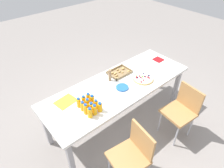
{
  "coord_description": "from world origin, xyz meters",
  "views": [
    {
      "loc": [
        -1.53,
        -1.61,
        2.51
      ],
      "look_at": [
        -0.09,
        0.06,
        0.78
      ],
      "focal_mm": 31.27,
      "sensor_mm": 36.0,
      "label": 1
    }
  ],
  "objects_px": {
    "juice_bottle_0": "(90,113)",
    "juice_bottle_5": "(96,104)",
    "napkin_stack": "(158,60)",
    "plate_stack": "(122,87)",
    "paper_folder": "(66,102)",
    "juice_bottle_11": "(88,98)",
    "juice_bottle_3": "(86,109)",
    "chair_near_right": "(182,108)",
    "juice_bottle_10": "(84,100)",
    "chair_near_left": "(133,153)",
    "cardboard_tube": "(110,75)",
    "party_table": "(119,88)",
    "snack_tray": "(119,72)",
    "fruit_pizza": "(143,78)",
    "juice_bottle_1": "(95,110)",
    "juice_bottle_9": "(79,103)",
    "juice_bottle_8": "(92,100)",
    "juice_bottle_2": "(100,107)",
    "juice_bottle_7": "(88,103)",
    "juice_bottle_4": "(91,107)",
    "juice_bottle_6": "(83,106)"
  },
  "relations": [
    {
      "from": "juice_bottle_5",
      "to": "juice_bottle_9",
      "type": "relative_size",
      "value": 0.96
    },
    {
      "from": "juice_bottle_10",
      "to": "juice_bottle_6",
      "type": "bearing_deg",
      "value": -131.73
    },
    {
      "from": "juice_bottle_2",
      "to": "plate_stack",
      "type": "distance_m",
      "value": 0.53
    },
    {
      "from": "fruit_pizza",
      "to": "juice_bottle_3",
      "type": "bearing_deg",
      "value": -179.12
    },
    {
      "from": "chair_near_right",
      "to": "napkin_stack",
      "type": "height_order",
      "value": "chair_near_right"
    },
    {
      "from": "juice_bottle_8",
      "to": "chair_near_left",
      "type": "bearing_deg",
      "value": -88.31
    },
    {
      "from": "juice_bottle_4",
      "to": "juice_bottle_11",
      "type": "distance_m",
      "value": 0.18
    },
    {
      "from": "fruit_pizza",
      "to": "cardboard_tube",
      "type": "height_order",
      "value": "cardboard_tube"
    },
    {
      "from": "juice_bottle_0",
      "to": "snack_tray",
      "type": "bearing_deg",
      "value": 26.91
    },
    {
      "from": "party_table",
      "to": "snack_tray",
      "type": "relative_size",
      "value": 6.68
    },
    {
      "from": "juice_bottle_3",
      "to": "fruit_pizza",
      "type": "distance_m",
      "value": 1.04
    },
    {
      "from": "juice_bottle_6",
      "to": "juice_bottle_5",
      "type": "bearing_deg",
      "value": -29.74
    },
    {
      "from": "paper_folder",
      "to": "juice_bottle_7",
      "type": "bearing_deg",
      "value": -59.21
    },
    {
      "from": "juice_bottle_6",
      "to": "fruit_pizza",
      "type": "distance_m",
      "value": 1.04
    },
    {
      "from": "juice_bottle_5",
      "to": "napkin_stack",
      "type": "distance_m",
      "value": 1.53
    },
    {
      "from": "napkin_stack",
      "to": "paper_folder",
      "type": "relative_size",
      "value": 0.58
    },
    {
      "from": "juice_bottle_0",
      "to": "juice_bottle_11",
      "type": "xyz_separation_m",
      "value": [
        0.14,
        0.23,
        -0.01
      ]
    },
    {
      "from": "juice_bottle_2",
      "to": "juice_bottle_5",
      "type": "distance_m",
      "value": 0.07
    },
    {
      "from": "juice_bottle_0",
      "to": "juice_bottle_5",
      "type": "distance_m",
      "value": 0.16
    },
    {
      "from": "juice_bottle_10",
      "to": "plate_stack",
      "type": "distance_m",
      "value": 0.6
    },
    {
      "from": "juice_bottle_2",
      "to": "fruit_pizza",
      "type": "relative_size",
      "value": 0.43
    },
    {
      "from": "juice_bottle_8",
      "to": "juice_bottle_11",
      "type": "height_order",
      "value": "juice_bottle_8"
    },
    {
      "from": "paper_folder",
      "to": "juice_bottle_4",
      "type": "bearing_deg",
      "value": -65.19
    },
    {
      "from": "chair_near_right",
      "to": "juice_bottle_9",
      "type": "distance_m",
      "value": 1.47
    },
    {
      "from": "juice_bottle_7",
      "to": "snack_tray",
      "type": "height_order",
      "value": "juice_bottle_7"
    },
    {
      "from": "chair_near_right",
      "to": "juice_bottle_9",
      "type": "bearing_deg",
      "value": 64.26
    },
    {
      "from": "juice_bottle_6",
      "to": "juice_bottle_7",
      "type": "relative_size",
      "value": 0.96
    },
    {
      "from": "juice_bottle_1",
      "to": "chair_near_right",
      "type": "bearing_deg",
      "value": -25.02
    },
    {
      "from": "juice_bottle_1",
      "to": "paper_folder",
      "type": "bearing_deg",
      "value": 110.68
    },
    {
      "from": "chair_near_left",
      "to": "fruit_pizza",
      "type": "height_order",
      "value": "chair_near_left"
    },
    {
      "from": "juice_bottle_0",
      "to": "juice_bottle_10",
      "type": "bearing_deg",
      "value": 73.67
    },
    {
      "from": "juice_bottle_0",
      "to": "cardboard_tube",
      "type": "distance_m",
      "value": 0.76
    },
    {
      "from": "juice_bottle_5",
      "to": "cardboard_tube",
      "type": "height_order",
      "value": "cardboard_tube"
    },
    {
      "from": "plate_stack",
      "to": "paper_folder",
      "type": "xyz_separation_m",
      "value": [
        -0.75,
        0.27,
        -0.01
      ]
    },
    {
      "from": "juice_bottle_0",
      "to": "juice_bottle_9",
      "type": "relative_size",
      "value": 1.03
    },
    {
      "from": "juice_bottle_5",
      "to": "napkin_stack",
      "type": "bearing_deg",
      "value": 8.56
    },
    {
      "from": "juice_bottle_3",
      "to": "cardboard_tube",
      "type": "xyz_separation_m",
      "value": [
        0.65,
        0.32,
        0.02
      ]
    },
    {
      "from": "chair_near_right",
      "to": "juice_bottle_5",
      "type": "xyz_separation_m",
      "value": [
        -1.07,
        0.61,
        0.32
      ]
    },
    {
      "from": "juice_bottle_7",
      "to": "juice_bottle_11",
      "type": "relative_size",
      "value": 1.07
    },
    {
      "from": "plate_stack",
      "to": "juice_bottle_10",
      "type": "bearing_deg",
      "value": 172.19
    },
    {
      "from": "juice_bottle_9",
      "to": "juice_bottle_2",
      "type": "bearing_deg",
      "value": -56.37
    },
    {
      "from": "party_table",
      "to": "paper_folder",
      "type": "relative_size",
      "value": 8.85
    },
    {
      "from": "chair_near_right",
      "to": "juice_bottle_8",
      "type": "height_order",
      "value": "juice_bottle_8"
    },
    {
      "from": "juice_bottle_2",
      "to": "juice_bottle_10",
      "type": "bearing_deg",
      "value": 109.81
    },
    {
      "from": "chair_near_left",
      "to": "cardboard_tube",
      "type": "bearing_deg",
      "value": -17.92
    },
    {
      "from": "juice_bottle_7",
      "to": "chair_near_left",
      "type": "bearing_deg",
      "value": -82.31
    },
    {
      "from": "juice_bottle_11",
      "to": "juice_bottle_10",
      "type": "bearing_deg",
      "value": -177.22
    },
    {
      "from": "chair_near_right",
      "to": "juice_bottle_11",
      "type": "relative_size",
      "value": 6.33
    },
    {
      "from": "chair_near_right",
      "to": "chair_near_left",
      "type": "xyz_separation_m",
      "value": [
        -1.05,
        -0.03,
        0.0
      ]
    },
    {
      "from": "juice_bottle_11",
      "to": "juice_bottle_3",
      "type": "bearing_deg",
      "value": -133.69
    }
  ]
}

